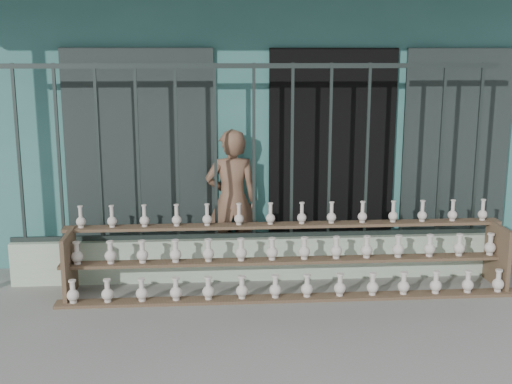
{
  "coord_description": "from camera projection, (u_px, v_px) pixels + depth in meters",
  "views": [
    {
      "loc": [
        -0.44,
        -5.17,
        2.33
      ],
      "look_at": [
        0.0,
        1.0,
        1.0
      ],
      "focal_mm": 45.0,
      "sensor_mm": 36.0,
      "label": 1
    }
  ],
  "objects": [
    {
      "name": "ground",
      "position": [
        264.0,
        329.0,
        5.56
      ],
      "size": [
        60.0,
        60.0,
        0.0
      ],
      "primitive_type": "plane",
      "color": "slate"
    },
    {
      "name": "workshop_building",
      "position": [
        240.0,
        104.0,
        9.35
      ],
      "size": [
        7.4,
        6.6,
        3.21
      ],
      "color": "#346E6A",
      "rests_on": "ground"
    },
    {
      "name": "parapet_wall",
      "position": [
        254.0,
        258.0,
        6.78
      ],
      "size": [
        5.0,
        0.2,
        0.45
      ],
      "primitive_type": "cube",
      "color": "#B3CAAD",
      "rests_on": "ground"
    },
    {
      "name": "security_fence",
      "position": [
        254.0,
        153.0,
        6.55
      ],
      "size": [
        5.0,
        0.04,
        1.8
      ],
      "color": "#283330",
      "rests_on": "parapet_wall"
    },
    {
      "name": "shelf_rack",
      "position": [
        289.0,
        256.0,
        6.37
      ],
      "size": [
        4.5,
        0.68,
        0.85
      ],
      "color": "brown",
      "rests_on": "ground"
    },
    {
      "name": "elderly_woman",
      "position": [
        232.0,
        201.0,
        6.94
      ],
      "size": [
        0.58,
        0.39,
        1.56
      ],
      "primitive_type": "imported",
      "rotation": [
        0.0,
        0.0,
        3.17
      ],
      "color": "brown",
      "rests_on": "ground"
    }
  ]
}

